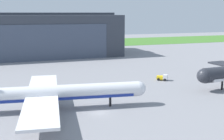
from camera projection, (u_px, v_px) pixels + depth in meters
The scene contains 5 objects.
ground_plane at pixel (100, 113), 65.89m from camera, with size 440.00×440.00×0.00m, color gray.
grass_field_strip at pixel (36, 45), 205.73m from camera, with size 440.00×56.00×0.08m, color #457D2E.
maintenance_hangar at pixel (38, 35), 152.85m from camera, with size 81.21×39.69×22.00m.
airliner_near_right at pixel (45, 94), 66.80m from camera, with size 46.40×42.14×11.80m.
ops_van at pixel (163, 77), 97.07m from camera, with size 3.81×3.56×1.98m.
Camera 1 is at (-18.41, -60.17, 21.90)m, focal length 47.36 mm.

